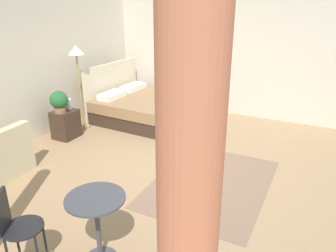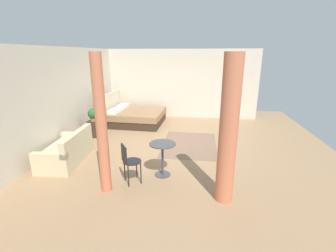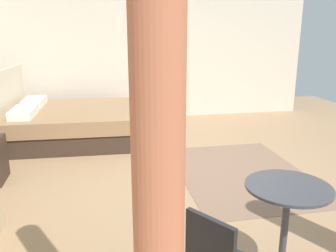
% 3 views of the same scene
% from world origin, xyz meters
% --- Properties ---
extents(ground_plane, '(9.12, 9.13, 0.02)m').
position_xyz_m(ground_plane, '(0.00, 0.00, -0.01)').
color(ground_plane, '#9E7A56').
extents(wall_right, '(0.12, 6.13, 2.76)m').
position_xyz_m(wall_right, '(3.06, 0.00, 1.38)').
color(wall_right, beige).
rests_on(wall_right, ground).
extents(area_rug, '(2.17, 1.55, 0.01)m').
position_xyz_m(area_rug, '(-0.15, -0.53, 0.00)').
color(area_rug, '#7F604C').
rests_on(area_rug, ground).
extents(bed, '(1.92, 2.10, 1.16)m').
position_xyz_m(bed, '(1.77, 1.68, 0.28)').
color(bed, '#38281E').
rests_on(bed, ground).
extents(balcony_table, '(0.57, 0.57, 0.75)m').
position_xyz_m(balcony_table, '(-2.07, -0.04, 0.51)').
color(balcony_table, '#3F3F44').
rests_on(balcony_table, ground).
extents(curtain_right, '(0.20, 0.20, 2.61)m').
position_xyz_m(curtain_right, '(-2.81, 0.96, 1.31)').
color(curtain_right, '#D1704C').
rests_on(curtain_right, ground).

